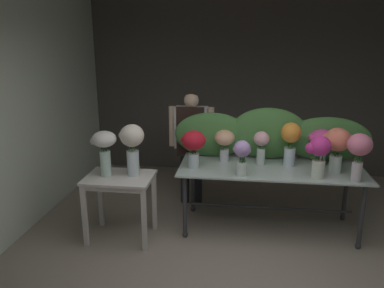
# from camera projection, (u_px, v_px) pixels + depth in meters

# --- Properties ---
(ground_plane) EXTENTS (8.06, 8.06, 0.00)m
(ground_plane) POSITION_uv_depth(u_px,v_px,m) (239.00, 214.00, 5.15)
(ground_plane) COLOR gray
(wall_back) EXTENTS (5.27, 0.12, 2.97)m
(wall_back) POSITION_uv_depth(u_px,v_px,m) (244.00, 86.00, 6.49)
(wall_back) COLOR #4C4742
(wall_back) RESTS_ON ground
(wall_left) EXTENTS (0.12, 3.78, 2.97)m
(wall_left) POSITION_uv_depth(u_px,v_px,m) (43.00, 101.00, 5.08)
(wall_left) COLOR silver
(wall_left) RESTS_ON ground
(display_table_glass) EXTENTS (2.17, 0.92, 0.81)m
(display_table_glass) POSITION_uv_depth(u_px,v_px,m) (270.00, 176.00, 4.61)
(display_table_glass) COLOR #AEC0BB
(display_table_glass) RESTS_ON ground
(side_table_white) EXTENTS (0.76, 0.57, 0.77)m
(side_table_white) POSITION_uv_depth(u_px,v_px,m) (120.00, 185.00, 4.40)
(side_table_white) COLOR silver
(side_table_white) RESTS_ON ground
(florist) EXTENTS (0.62, 0.24, 1.59)m
(florist) POSITION_uv_depth(u_px,v_px,m) (191.00, 136.00, 5.26)
(florist) COLOR #232328
(florist) RESTS_ON ground
(foliage_backdrop) EXTENTS (2.44, 0.25, 0.66)m
(foliage_backdrop) POSITION_uv_depth(u_px,v_px,m) (271.00, 136.00, 4.82)
(foliage_backdrop) COLOR #477F3D
(foliage_backdrop) RESTS_ON display_table_glass
(vase_rosy_freesia) EXTENTS (0.26, 0.26, 0.53)m
(vase_rosy_freesia) POSITION_uv_depth(u_px,v_px,m) (359.00, 150.00, 4.04)
(vase_rosy_freesia) COLOR silver
(vase_rosy_freesia) RESTS_ON display_table_glass
(vase_crimson_lilies) EXTENTS (0.31, 0.28, 0.45)m
(vase_crimson_lilies) POSITION_uv_depth(u_px,v_px,m) (194.00, 144.00, 4.48)
(vase_crimson_lilies) COLOR silver
(vase_crimson_lilies) RESTS_ON display_table_glass
(vase_blush_snapdragons) EXTENTS (0.19, 0.19, 0.41)m
(vase_blush_snapdragons) POSITION_uv_depth(u_px,v_px,m) (261.00, 144.00, 4.61)
(vase_blush_snapdragons) COLOR silver
(vase_blush_snapdragons) RESTS_ON display_table_glass
(vase_sunset_carnations) EXTENTS (0.24, 0.24, 0.53)m
(vase_sunset_carnations) POSITION_uv_depth(u_px,v_px,m) (291.00, 140.00, 4.54)
(vase_sunset_carnations) COLOR silver
(vase_sunset_carnations) RESTS_ON display_table_glass
(vase_fuchsia_anemones) EXTENTS (0.32, 0.28, 0.44)m
(vase_fuchsia_anemones) POSITION_uv_depth(u_px,v_px,m) (322.00, 141.00, 4.57)
(vase_fuchsia_anemones) COLOR silver
(vase_fuchsia_anemones) RESTS_ON display_table_glass
(vase_peach_ranunculus) EXTENTS (0.25, 0.25, 0.40)m
(vase_peach_ranunculus) POSITION_uv_depth(u_px,v_px,m) (225.00, 141.00, 4.73)
(vase_peach_ranunculus) COLOR silver
(vase_peach_ranunculus) RESTS_ON display_table_glass
(vase_magenta_hydrangea) EXTENTS (0.27, 0.23, 0.47)m
(vase_magenta_hydrangea) POSITION_uv_depth(u_px,v_px,m) (319.00, 153.00, 4.16)
(vase_magenta_hydrangea) COLOR silver
(vase_magenta_hydrangea) RESTS_ON display_table_glass
(vase_coral_tulips) EXTENTS (0.33, 0.29, 0.52)m
(vase_coral_tulips) POSITION_uv_depth(u_px,v_px,m) (338.00, 144.00, 4.31)
(vase_coral_tulips) COLOR silver
(vase_coral_tulips) RESTS_ON display_table_glass
(vase_lilac_roses) EXTENTS (0.20, 0.19, 0.40)m
(vase_lilac_roses) POSITION_uv_depth(u_px,v_px,m) (242.00, 155.00, 4.24)
(vase_lilac_roses) COLOR silver
(vase_lilac_roses) RESTS_ON display_table_glass
(vase_white_roses_tall) EXTENTS (0.30, 0.28, 0.52)m
(vase_white_roses_tall) POSITION_uv_depth(u_px,v_px,m) (105.00, 147.00, 4.30)
(vase_white_roses_tall) COLOR silver
(vase_white_roses_tall) RESTS_ON side_table_white
(vase_cream_lisianthus_tall) EXTENTS (0.29, 0.27, 0.60)m
(vase_cream_lisianthus_tall) POSITION_uv_depth(u_px,v_px,m) (132.00, 144.00, 4.30)
(vase_cream_lisianthus_tall) COLOR silver
(vase_cream_lisianthus_tall) RESTS_ON side_table_white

